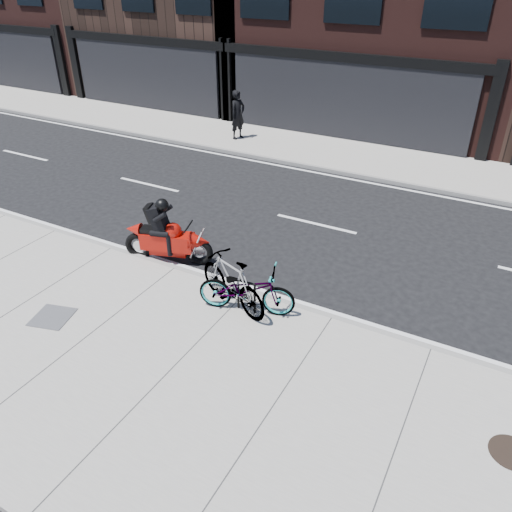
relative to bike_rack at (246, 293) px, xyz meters
The scene contains 10 objects.
ground 2.68m from the bike_rack, 97.28° to the left, with size 120.00×120.00×0.00m, color black.
sidewalk_near 2.47m from the bike_rack, 97.87° to the right, with size 60.00×6.00×0.13m, color gray.
sidewalk_far 10.37m from the bike_rack, 91.84° to the left, with size 60.00×3.50×0.13m, color gray.
bike_rack is the anchor object (origin of this frame).
bicycle_front 0.11m from the bike_rack, ahead, with size 0.71×2.03×1.07m, color gray.
bicycle_rear 0.37m from the bike_rack, behind, with size 0.56×2.00×1.20m, color gray.
motorcycle 2.87m from the bike_rack, 158.87° to the left, with size 2.20×0.96×1.69m.
pedestrian 11.67m from the bike_rack, 121.09° to the left, with size 0.70×0.46×1.91m, color black.
manhole_cover 5.37m from the bike_rack, 12.76° to the right, with size 0.66×0.66×0.01m, color black.
utility_grate 4.03m from the bike_rack, 148.02° to the right, with size 0.75×0.75×0.01m, color #454547.
Camera 1 is at (4.51, -9.90, 6.49)m, focal length 35.00 mm.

